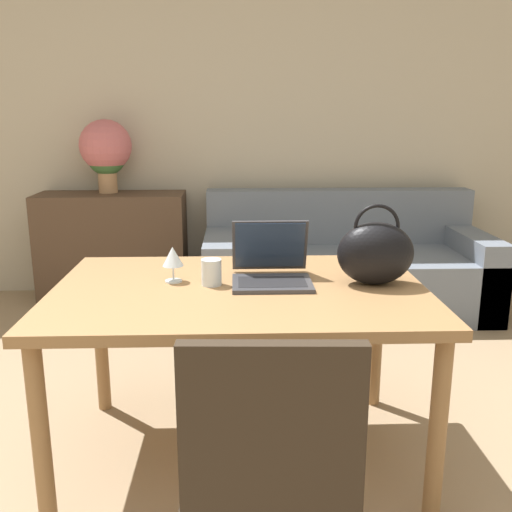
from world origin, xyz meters
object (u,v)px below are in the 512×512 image
Objects in this scene: couch at (344,270)px; wine_glass at (173,258)px; laptop at (271,265)px; handbag at (375,253)px; flower_vase at (106,150)px; chair at (270,471)px; drinking_glass at (213,272)px.

couch is 14.05× the size of wine_glass.
laptop reaches higher than wine_glass.
couch is 6.32× the size of handbag.
chair is at bearing -70.97° from flower_vase.
laptop is 1.01× the size of handbag.
drinking_glass is at bearing 179.14° from handbag.
laptop reaches higher than drinking_glass.
chair is at bearing -93.49° from laptop.
chair is at bearing -118.20° from handbag.
laptop is at bearing 88.73° from chair.
chair is 2.86× the size of handbag.
handbag is at bearing -55.12° from flower_vase.
handbag is at bearing 64.02° from chair.
chair is 8.82× the size of drinking_glass.
laptop is (-0.64, -1.76, 0.51)m from couch.
wine_glass is (-0.38, -0.01, 0.04)m from laptop.
drinking_glass is (-0.17, 0.85, 0.28)m from chair.
wine_glass is (-0.33, 0.90, 0.33)m from chair.
laptop is 0.41m from handbag.
laptop is at bearing -109.89° from couch.
drinking_glass is 2.29m from flower_vase.
drinking_glass is at bearing -68.06° from flower_vase.
laptop is at bearing 1.47° from wine_glass.
handbag is (0.40, -0.07, 0.06)m from laptop.
couch is (0.69, 2.67, -0.22)m from chair.
laptop is 0.60× the size of flower_vase.
handbag reaches higher than chair.
couch is 6.26× the size of laptop.
chair reaches higher than wine_glass.
chair is at bearing -69.94° from wine_glass.
wine_glass is 2.18m from flower_vase.
wine_glass is (-1.02, -1.77, 0.55)m from couch.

